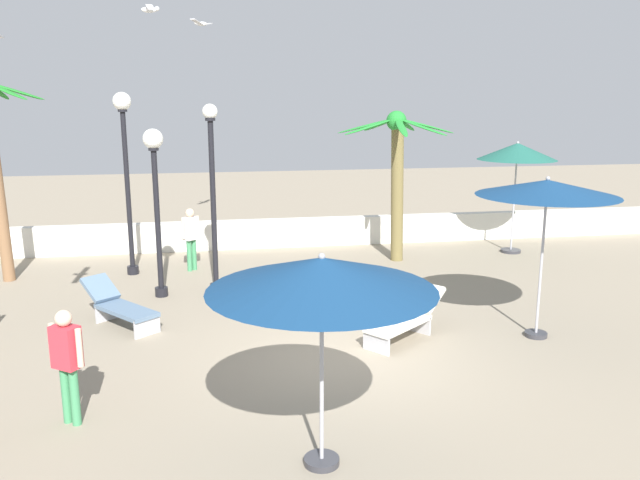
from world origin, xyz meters
TOP-DOWN VIEW (x-y plane):
  - ground_plane at (0.00, 0.00)m, footprint 56.00×56.00m
  - boundary_wall at (0.00, 8.40)m, footprint 25.20×0.30m
  - patio_umbrella_0 at (6.16, 6.59)m, footprint 2.17×2.17m
  - patio_umbrella_1 at (3.60, 0.37)m, footprint 2.48×2.48m
  - patio_umbrella_2 at (-1.04, -3.10)m, footprint 2.65×2.65m
  - palm_tree_1 at (2.63, 6.28)m, footprint 3.04×3.01m
  - lamp_post_0 at (-2.17, 4.18)m, footprint 0.33×0.33m
  - lamp_post_1 at (-3.37, 4.09)m, footprint 0.43×0.43m
  - lamp_post_2 at (-4.20, 6.08)m, footprint 0.43×0.43m
  - lounge_chair_1 at (-4.04, 2.34)m, footprint 1.62×1.79m
  - lounge_chair_2 at (1.19, 0.70)m, footprint 1.81×1.60m
  - guest_1 at (-2.74, 6.17)m, footprint 0.43×0.42m
  - guest_2 at (-4.20, -1.54)m, footprint 0.47×0.40m
  - seagull_1 at (-2.29, 9.63)m, footprint 0.62×1.16m
  - seagull_2 at (-3.35, 4.86)m, footprint 0.39×1.28m

SIDE VIEW (x-z plane):
  - ground_plane at x=0.00m, z-range 0.00..0.00m
  - lounge_chair_1 at x=-4.04m, z-range -0.02..0.81m
  - lounge_chair_2 at x=1.19m, z-range -0.02..0.81m
  - boundary_wall at x=0.00m, z-range 0.00..0.83m
  - guest_1 at x=-2.74m, z-range 0.16..1.76m
  - guest_2 at x=-4.20m, z-range 0.17..1.78m
  - patio_umbrella_2 at x=-1.04m, z-range 1.05..3.68m
  - lamp_post_0 at x=-2.17m, z-range 0.30..4.48m
  - lamp_post_1 at x=-3.37m, z-range 0.66..4.33m
  - palm_tree_1 at x=2.63m, z-range 0.60..4.58m
  - patio_umbrella_1 at x=3.60m, z-range 1.26..4.23m
  - patio_umbrella_0 at x=6.16m, z-range 1.26..4.39m
  - lamp_post_2 at x=-4.20m, z-range 0.77..5.21m
  - seagull_2 at x=-3.35m, z-range 6.06..6.24m
  - seagull_1 at x=-2.29m, z-range 6.30..6.45m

